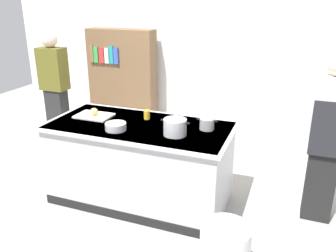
{
  "coord_description": "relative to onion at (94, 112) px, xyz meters",
  "views": [
    {
      "loc": [
        1.52,
        -3.16,
        2.2
      ],
      "look_at": [
        0.25,
        0.2,
        0.85
      ],
      "focal_mm": 37.58,
      "sensor_mm": 36.0,
      "label": 1
    }
  ],
  "objects": [
    {
      "name": "ground_plane",
      "position": [
        0.58,
        -0.05,
        -0.96
      ],
      "size": [
        10.0,
        10.0,
        0.0
      ],
      "primitive_type": "plane",
      "color": "#9E9991"
    },
    {
      "name": "back_wall",
      "position": [
        0.58,
        2.05,
        0.54
      ],
      "size": [
        6.4,
        0.12,
        3.0
      ],
      "primitive_type": "cube",
      "color": "white",
      "rests_on": "ground_plane"
    },
    {
      "name": "counter_island",
      "position": [
        0.58,
        -0.05,
        -0.5
      ],
      "size": [
        1.98,
        0.98,
        0.9
      ],
      "color": "#B7BABF",
      "rests_on": "ground_plane"
    },
    {
      "name": "cutting_board",
      "position": [
        -0.02,
        0.02,
        -0.05
      ],
      "size": [
        0.4,
        0.28,
        0.02
      ],
      "primitive_type": "cube",
      "color": "silver",
      "rests_on": "counter_island"
    },
    {
      "name": "onion",
      "position": [
        0.0,
        0.0,
        0.0
      ],
      "size": [
        0.09,
        0.09,
        0.09
      ],
      "primitive_type": "sphere",
      "color": "tan",
      "rests_on": "cutting_board"
    },
    {
      "name": "stock_pot",
      "position": [
        1.03,
        -0.18,
        0.02
      ],
      "size": [
        0.29,
        0.23,
        0.16
      ],
      "color": "#B7BABF",
      "rests_on": "counter_island"
    },
    {
      "name": "sauce_pan",
      "position": [
        1.28,
        0.08,
        -0.0
      ],
      "size": [
        0.22,
        0.15,
        0.12
      ],
      "color": "#99999E",
      "rests_on": "counter_island"
    },
    {
      "name": "mixing_bowl",
      "position": [
        0.42,
        -0.27,
        -0.03
      ],
      "size": [
        0.22,
        0.22,
        0.07
      ],
      "primitive_type": "cylinder",
      "color": "#B7BABF",
      "rests_on": "counter_island"
    },
    {
      "name": "juice_cup",
      "position": [
        0.58,
        0.15,
        -0.01
      ],
      "size": [
        0.07,
        0.07,
        0.1
      ],
      "primitive_type": "cylinder",
      "color": "yellow",
      "rests_on": "counter_island"
    },
    {
      "name": "person_chef",
      "position": [
        2.43,
        0.28,
        -0.05
      ],
      "size": [
        0.38,
        0.25,
        1.72
      ],
      "rotation": [
        0.0,
        0.0,
        1.55
      ],
      "color": "black",
      "rests_on": "ground_plane"
    },
    {
      "name": "person_guest",
      "position": [
        -1.2,
        0.87,
        -0.05
      ],
      "size": [
        0.38,
        0.24,
        1.72
      ],
      "rotation": [
        0.0,
        0.0,
        -1.28
      ],
      "color": "#272727",
      "rests_on": "ground_plane"
    },
    {
      "name": "bookshelf",
      "position": [
        -0.57,
        1.75,
        -0.11
      ],
      "size": [
        1.1,
        0.31,
        1.7
      ],
      "color": "brown",
      "rests_on": "ground_plane"
    }
  ]
}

